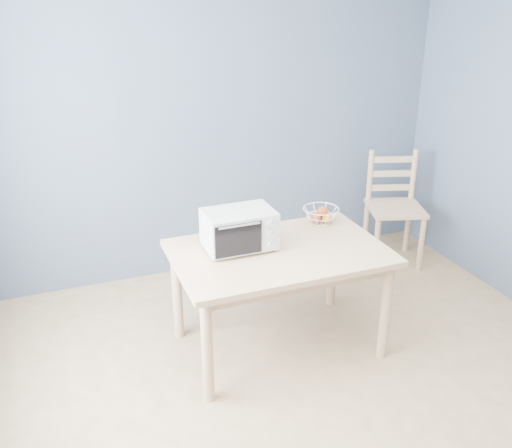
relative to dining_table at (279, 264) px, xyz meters
name	(u,v)px	position (x,y,z in m)	size (l,w,h in m)	color
room	(356,220)	(0.02, -0.87, 0.65)	(4.01, 4.51, 2.61)	tan
dining_table	(279,264)	(0.00, 0.00, 0.00)	(1.40, 0.90, 0.75)	tan
toaster_oven	(237,229)	(-0.26, 0.12, 0.24)	(0.46, 0.34, 0.27)	silver
fruit_basket	(321,215)	(0.46, 0.31, 0.17)	(0.27, 0.27, 0.13)	white
dining_chair	(394,209)	(1.52, 0.90, -0.15)	(0.59, 0.59, 1.00)	tan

